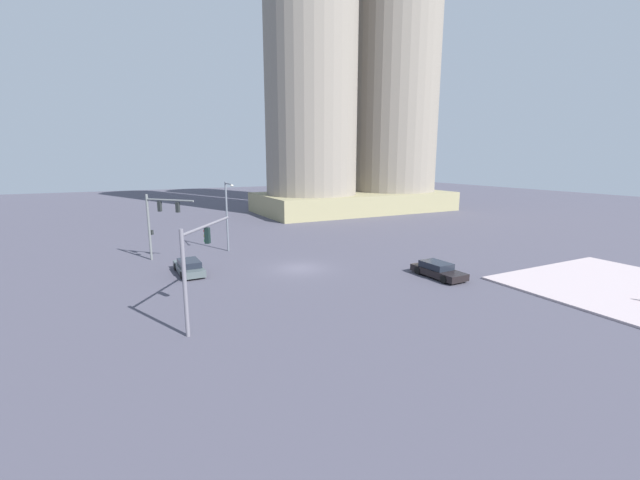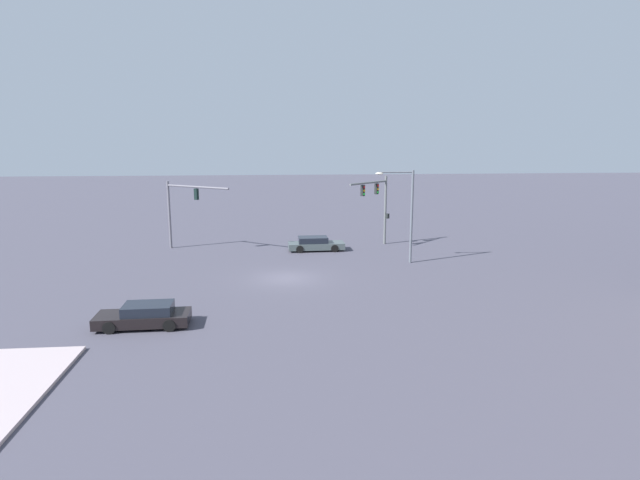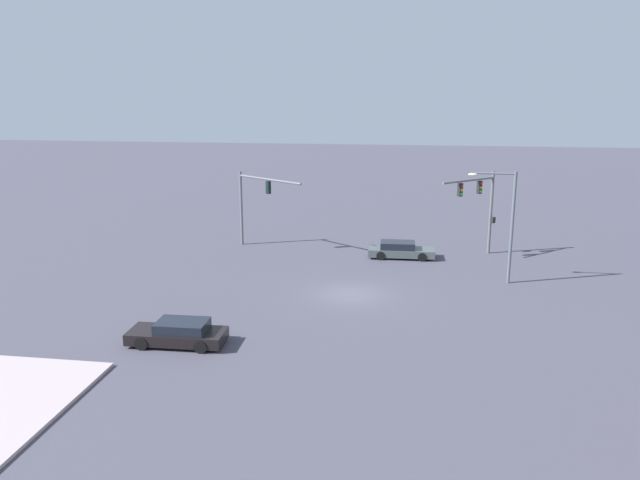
{
  "view_description": "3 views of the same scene",
  "coord_description": "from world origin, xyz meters",
  "px_view_note": "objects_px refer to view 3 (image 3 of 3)",
  "views": [
    {
      "loc": [
        -14.39,
        -31.64,
        9.48
      ],
      "look_at": [
        2.27,
        0.57,
        2.24
      ],
      "focal_mm": 22.82,
      "sensor_mm": 36.0,
      "label": 1
    },
    {
      "loc": [
        35.38,
        -0.92,
        9.58
      ],
      "look_at": [
        0.25,
        2.31,
        2.73
      ],
      "focal_mm": 29.38,
      "sensor_mm": 36.0,
      "label": 2
    },
    {
      "loc": [
        36.0,
        3.44,
        12.17
      ],
      "look_at": [
        1.09,
        -1.77,
        3.61
      ],
      "focal_mm": 34.93,
      "sensor_mm": 36.0,
      "label": 3
    }
  ],
  "objects_px": {
    "traffic_signal_opposite_side": "(481,200)",
    "sedan_car_waiting_far": "(400,250)",
    "streetlamp_curved_arm": "(506,217)",
    "sedan_car_approaching": "(179,333)",
    "traffic_signal_near_corner": "(254,196)"
  },
  "relations": [
    {
      "from": "traffic_signal_opposite_side",
      "to": "sedan_car_waiting_far",
      "type": "bearing_deg",
      "value": -28.06
    },
    {
      "from": "streetlamp_curved_arm",
      "to": "sedan_car_waiting_far",
      "type": "bearing_deg",
      "value": -36.63
    },
    {
      "from": "sedan_car_approaching",
      "to": "traffic_signal_opposite_side",
      "type": "bearing_deg",
      "value": -131.02
    },
    {
      "from": "traffic_signal_near_corner",
      "to": "streetlamp_curved_arm",
      "type": "bearing_deg",
      "value": 15.03
    },
    {
      "from": "streetlamp_curved_arm",
      "to": "sedan_car_approaching",
      "type": "bearing_deg",
      "value": 38.08
    },
    {
      "from": "traffic_signal_opposite_side",
      "to": "streetlamp_curved_arm",
      "type": "relative_size",
      "value": 0.87
    },
    {
      "from": "streetlamp_curved_arm",
      "to": "sedan_car_waiting_far",
      "type": "height_order",
      "value": "streetlamp_curved_arm"
    },
    {
      "from": "traffic_signal_opposite_side",
      "to": "sedan_car_approaching",
      "type": "bearing_deg",
      "value": 7.38
    },
    {
      "from": "traffic_signal_near_corner",
      "to": "sedan_car_waiting_far",
      "type": "xyz_separation_m",
      "value": [
        1.34,
        11.39,
        -3.56
      ]
    },
    {
      "from": "traffic_signal_near_corner",
      "to": "traffic_signal_opposite_side",
      "type": "xyz_separation_m",
      "value": [
        -0.18,
        17.16,
        0.09
      ]
    },
    {
      "from": "traffic_signal_near_corner",
      "to": "sedan_car_approaching",
      "type": "height_order",
      "value": "traffic_signal_near_corner"
    },
    {
      "from": "traffic_signal_opposite_side",
      "to": "streetlamp_curved_arm",
      "type": "height_order",
      "value": "streetlamp_curved_arm"
    },
    {
      "from": "sedan_car_approaching",
      "to": "sedan_car_waiting_far",
      "type": "height_order",
      "value": "same"
    },
    {
      "from": "traffic_signal_near_corner",
      "to": "streetlamp_curved_arm",
      "type": "height_order",
      "value": "streetlamp_curved_arm"
    },
    {
      "from": "traffic_signal_near_corner",
      "to": "streetlamp_curved_arm",
      "type": "xyz_separation_m",
      "value": [
        6.54,
        18.05,
        0.17
      ]
    }
  ]
}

